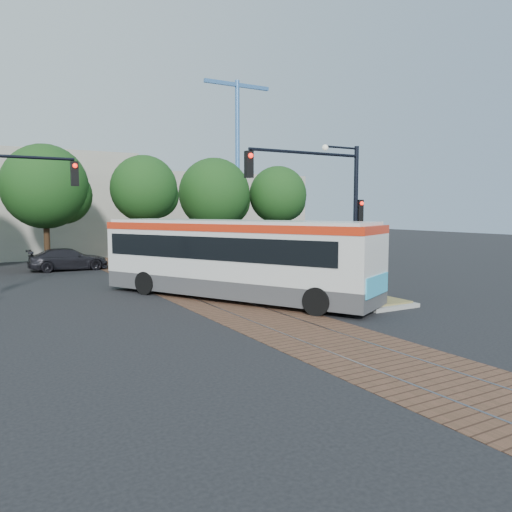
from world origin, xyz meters
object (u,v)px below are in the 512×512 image
object	(u,v)px
city_bus	(233,255)
signal_pole_main	(332,197)
parked_car	(68,259)
traffic_island	(350,291)

from	to	relation	value
city_bus	signal_pole_main	xyz separation A→B (m)	(3.22, -2.35, 2.36)
signal_pole_main	parked_car	bearing A→B (deg)	114.98
traffic_island	signal_pole_main	size ratio (longest dim) A/B	0.87
signal_pole_main	city_bus	bearing A→B (deg)	143.86
traffic_island	signal_pole_main	xyz separation A→B (m)	(-0.96, 0.09, 3.83)
traffic_island	city_bus	bearing A→B (deg)	149.69
city_bus	parked_car	xyz separation A→B (m)	(-4.19, 13.56, -1.13)
city_bus	parked_car	world-z (taller)	city_bus
traffic_island	signal_pole_main	world-z (taller)	signal_pole_main
signal_pole_main	parked_car	size ratio (longest dim) A/B	1.31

